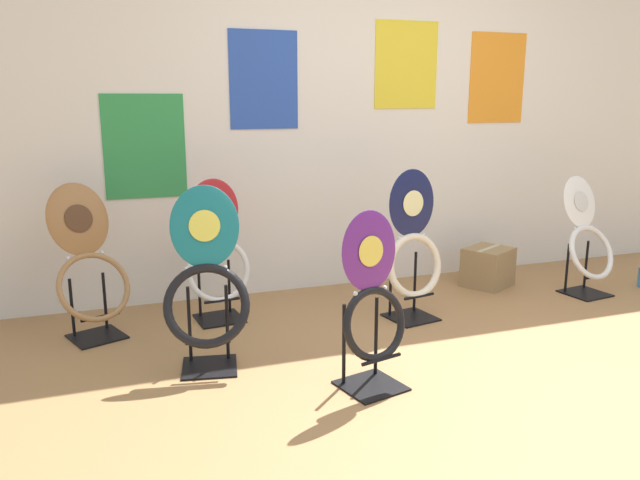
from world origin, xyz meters
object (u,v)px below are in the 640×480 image
at_px(toilet_seat_display_crimson_swirl, 217,258).
at_px(storage_box, 488,267).
at_px(toilet_seat_display_woodgrain, 88,266).
at_px(toilet_seat_display_navy_moon, 413,251).
at_px(toilet_seat_display_purple_note, 372,308).
at_px(toilet_seat_display_teal_sax, 206,288).
at_px(toilet_seat_display_white_plain, 587,240).

xyz_separation_m(toilet_seat_display_crimson_swirl, storage_box, (2.03, 0.06, -0.26)).
distance_m(toilet_seat_display_woodgrain, toilet_seat_display_navy_moon, 1.94).
height_order(toilet_seat_display_purple_note, toilet_seat_display_teal_sax, toilet_seat_display_teal_sax).
bearing_deg(toilet_seat_display_navy_moon, toilet_seat_display_woodgrain, 169.08).
relative_size(toilet_seat_display_crimson_swirl, toilet_seat_display_woodgrain, 1.00).
relative_size(toilet_seat_display_teal_sax, toilet_seat_display_white_plain, 1.12).
relative_size(toilet_seat_display_woodgrain, storage_box, 2.13).
xyz_separation_m(toilet_seat_display_navy_moon, storage_box, (0.87, 0.45, -0.30)).
xyz_separation_m(toilet_seat_display_woodgrain, storage_box, (2.78, 0.08, -0.28)).
relative_size(toilet_seat_display_crimson_swirl, toilet_seat_display_teal_sax, 0.96).
relative_size(toilet_seat_display_teal_sax, toilet_seat_display_woodgrain, 1.04).
height_order(toilet_seat_display_crimson_swirl, toilet_seat_display_teal_sax, toilet_seat_display_teal_sax).
xyz_separation_m(toilet_seat_display_purple_note, toilet_seat_display_woodgrain, (-1.27, 1.17, 0.02)).
distance_m(toilet_seat_display_crimson_swirl, toilet_seat_display_woodgrain, 0.75).
distance_m(toilet_seat_display_crimson_swirl, storage_box, 2.04).
relative_size(toilet_seat_display_purple_note, toilet_seat_display_woodgrain, 0.97).
xyz_separation_m(toilet_seat_display_white_plain, storage_box, (-0.54, 0.39, -0.24)).
distance_m(toilet_seat_display_purple_note, toilet_seat_display_crimson_swirl, 1.30).
xyz_separation_m(toilet_seat_display_woodgrain, toilet_seat_display_navy_moon, (1.91, -0.37, 0.01)).
height_order(toilet_seat_display_teal_sax, toilet_seat_display_navy_moon, toilet_seat_display_navy_moon).
xyz_separation_m(toilet_seat_display_navy_moon, toilet_seat_display_white_plain, (1.41, 0.06, -0.05)).
bearing_deg(toilet_seat_display_teal_sax, toilet_seat_display_purple_note, -35.97).
relative_size(toilet_seat_display_purple_note, toilet_seat_display_navy_moon, 0.91).
relative_size(toilet_seat_display_teal_sax, toilet_seat_display_navy_moon, 0.98).
height_order(toilet_seat_display_woodgrain, toilet_seat_display_navy_moon, toilet_seat_display_navy_moon).
bearing_deg(toilet_seat_display_purple_note, storage_box, 39.50).
distance_m(toilet_seat_display_purple_note, toilet_seat_display_woodgrain, 1.72).
height_order(toilet_seat_display_purple_note, toilet_seat_display_navy_moon, toilet_seat_display_navy_moon).
bearing_deg(toilet_seat_display_woodgrain, storage_box, 1.60).
bearing_deg(storage_box, toilet_seat_display_teal_sax, -161.51).
relative_size(toilet_seat_display_teal_sax, storage_box, 2.22).
bearing_deg(toilet_seat_display_teal_sax, storage_box, 18.49).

